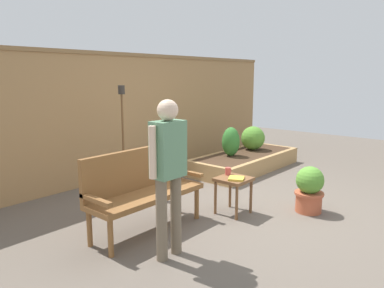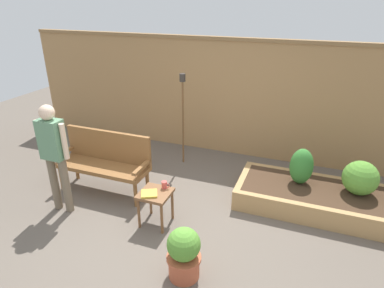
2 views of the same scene
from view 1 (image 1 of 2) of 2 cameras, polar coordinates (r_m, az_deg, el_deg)
The scene contains 12 objects.
ground_plane at distance 5.15m, azimuth 8.89°, elevation -9.74°, with size 14.00×14.00×0.00m, color #60564C.
fence_back at distance 6.60m, azimuth -10.38°, elevation 4.48°, with size 8.40×0.14×2.16m.
garden_bench at distance 4.29m, azimuth -7.83°, elevation -6.18°, with size 1.44×0.48×0.94m.
side_table at distance 4.80m, azimuth 6.45°, elevation -6.17°, with size 0.40×0.40×0.48m.
cup_on_table at distance 4.90m, azimuth 5.63°, elevation -4.20°, with size 0.11×0.07×0.10m.
book_on_table at distance 4.70m, azimuth 6.88°, elevation -5.32°, with size 0.20×0.19×0.03m, color gold.
potted_boxwood at distance 5.09m, azimuth 17.73°, elevation -6.63°, with size 0.38×0.38×0.61m.
raised_planter_bed at distance 7.14m, azimuth 8.23°, elevation -2.67°, with size 2.40×1.00×0.30m.
shrub_near_bench at distance 6.83m, azimuth 6.04°, elevation 0.36°, with size 0.33×0.33×0.54m.
shrub_far_corner at distance 7.48m, azimuth 9.43°, elevation 0.91°, with size 0.47×0.47×0.47m.
tiki_torch at distance 5.62m, azimuth -10.73°, elevation 3.75°, with size 0.10×0.10×1.63m.
person_by_bench at distance 3.51m, azimuth -3.69°, elevation -3.32°, with size 0.47×0.20×1.56m.
Camera 1 is at (-4.12, -2.51, 1.78)m, focal length 34.43 mm.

